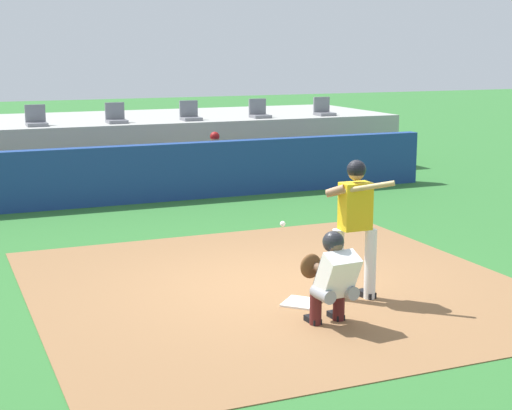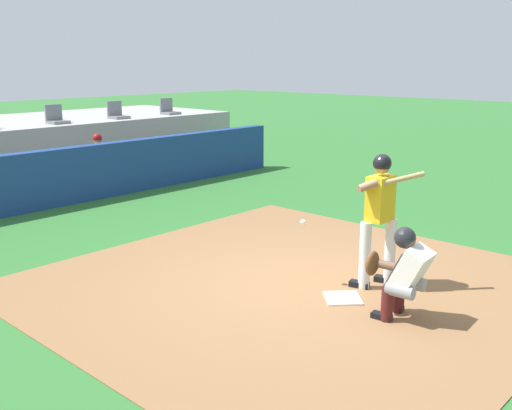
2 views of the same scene
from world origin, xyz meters
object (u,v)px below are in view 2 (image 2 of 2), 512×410
(stadium_seat_4, at_px, (56,118))
(home_plate, at_px, (343,298))
(batter_at_plate, at_px, (379,212))
(stadium_seat_5, at_px, (117,114))
(dugout_player_1, at_px, (102,160))
(catcher_crouched, at_px, (402,270))
(stadium_seat_6, at_px, (169,110))

(stadium_seat_4, bearing_deg, home_plate, -100.34)
(batter_at_plate, bearing_deg, home_plate, 175.07)
(stadium_seat_4, height_order, stadium_seat_5, same)
(dugout_player_1, bearing_deg, catcher_crouched, -101.61)
(stadium_seat_4, bearing_deg, batter_at_plate, -96.50)
(stadium_seat_6, bearing_deg, stadium_seat_5, 180.00)
(stadium_seat_5, bearing_deg, home_plate, -110.05)
(batter_at_plate, bearing_deg, stadium_seat_4, 83.50)
(home_plate, xyz_separation_m, batter_at_plate, (0.69, -0.06, 1.01))
(home_plate, bearing_deg, batter_at_plate, -4.93)
(home_plate, xyz_separation_m, catcher_crouched, (-0.02, -0.81, 0.59))
(batter_at_plate, xyz_separation_m, stadium_seat_4, (1.17, 10.24, 0.50))
(stadium_seat_4, bearing_deg, dugout_player_1, -91.16)
(batter_at_plate, relative_size, catcher_crouched, 0.96)
(dugout_player_1, distance_m, stadium_seat_4, 2.21)
(dugout_player_1, relative_size, stadium_seat_6, 2.71)
(dugout_player_1, bearing_deg, batter_at_plate, -97.81)
(catcher_crouched, height_order, stadium_seat_6, stadium_seat_6)
(home_plate, height_order, catcher_crouched, catcher_crouched)
(catcher_crouched, xyz_separation_m, stadium_seat_5, (3.74, 10.99, 0.93))
(catcher_crouched, height_order, stadium_seat_4, stadium_seat_4)
(home_plate, xyz_separation_m, stadium_seat_6, (5.57, 10.18, 1.51))
(home_plate, bearing_deg, stadium_seat_6, 61.31)
(batter_at_plate, bearing_deg, catcher_crouched, -133.52)
(home_plate, distance_m, dugout_player_1, 8.37)
(home_plate, distance_m, stadium_seat_6, 11.70)
(batter_at_plate, relative_size, stadium_seat_4, 3.76)
(stadium_seat_5, bearing_deg, stadium_seat_4, 180.00)
(batter_at_plate, height_order, catcher_crouched, batter_at_plate)
(catcher_crouched, bearing_deg, stadium_seat_6, 63.02)
(catcher_crouched, distance_m, stadium_seat_6, 12.37)
(stadium_seat_4, bearing_deg, catcher_crouched, -99.71)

